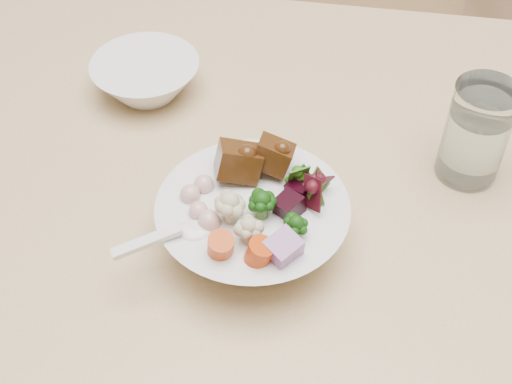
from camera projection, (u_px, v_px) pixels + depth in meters
dining_table at (453, 289)px, 0.77m from camera, size 1.65×1.12×0.71m
chair_far at (357, 32)px, 1.34m from camera, size 0.47×0.47×0.89m
food_bowl at (254, 221)px, 0.70m from camera, size 0.19×0.19×0.10m
soup_spoon at (182, 234)px, 0.66m from camera, size 0.10×0.05×0.02m
water_glass at (475, 136)px, 0.76m from camera, size 0.07×0.07×0.12m
side_bowl at (146, 78)px, 0.87m from camera, size 0.13×0.13×0.04m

